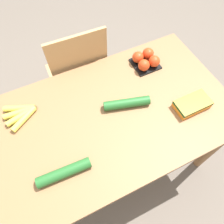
{
  "coord_description": "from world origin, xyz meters",
  "views": [
    {
      "loc": [
        -0.27,
        -0.55,
        1.82
      ],
      "look_at": [
        0.0,
        0.0,
        0.79
      ],
      "focal_mm": 35.0,
      "sensor_mm": 36.0,
      "label": 1
    }
  ],
  "objects_px": {
    "banana_bunch": "(21,114)",
    "cucumber_far": "(127,103)",
    "cucumber_near": "(64,172)",
    "tomato_pack": "(146,60)",
    "carrot_bag": "(192,104)",
    "chair": "(79,76)"
  },
  "relations": [
    {
      "from": "chair",
      "to": "carrot_bag",
      "type": "relative_size",
      "value": 4.93
    },
    {
      "from": "tomato_pack",
      "to": "cucumber_far",
      "type": "height_order",
      "value": "tomato_pack"
    },
    {
      "from": "chair",
      "to": "cucumber_far",
      "type": "xyz_separation_m",
      "value": [
        0.12,
        -0.54,
        0.29
      ]
    },
    {
      "from": "cucumber_near",
      "to": "cucumber_far",
      "type": "bearing_deg",
      "value": 25.5
    },
    {
      "from": "banana_bunch",
      "to": "cucumber_far",
      "type": "xyz_separation_m",
      "value": [
        0.55,
        -0.2,
        0.01
      ]
    },
    {
      "from": "tomato_pack",
      "to": "carrot_bag",
      "type": "relative_size",
      "value": 0.8
    },
    {
      "from": "chair",
      "to": "tomato_pack",
      "type": "height_order",
      "value": "chair"
    },
    {
      "from": "cucumber_near",
      "to": "tomato_pack",
      "type": "bearing_deg",
      "value": 32.02
    },
    {
      "from": "chair",
      "to": "cucumber_near",
      "type": "height_order",
      "value": "chair"
    },
    {
      "from": "cucumber_near",
      "to": "cucumber_far",
      "type": "xyz_separation_m",
      "value": [
        0.45,
        0.21,
        0.0
      ]
    },
    {
      "from": "carrot_bag",
      "to": "cucumber_far",
      "type": "height_order",
      "value": "cucumber_far"
    },
    {
      "from": "chair",
      "to": "banana_bunch",
      "type": "bearing_deg",
      "value": 39.91
    },
    {
      "from": "chair",
      "to": "banana_bunch",
      "type": "relative_size",
      "value": 5.3
    },
    {
      "from": "carrot_bag",
      "to": "tomato_pack",
      "type": "bearing_deg",
      "value": 100.5
    },
    {
      "from": "banana_bunch",
      "to": "cucumber_far",
      "type": "bearing_deg",
      "value": -19.89
    },
    {
      "from": "banana_bunch",
      "to": "tomato_pack",
      "type": "relative_size",
      "value": 1.16
    },
    {
      "from": "carrot_bag",
      "to": "cucumber_near",
      "type": "height_order",
      "value": "cucumber_near"
    },
    {
      "from": "cucumber_near",
      "to": "cucumber_far",
      "type": "distance_m",
      "value": 0.5
    },
    {
      "from": "chair",
      "to": "tomato_pack",
      "type": "xyz_separation_m",
      "value": [
        0.37,
        -0.32,
        0.31
      ]
    },
    {
      "from": "tomato_pack",
      "to": "cucumber_near",
      "type": "relative_size",
      "value": 0.6
    },
    {
      "from": "banana_bunch",
      "to": "tomato_pack",
      "type": "bearing_deg",
      "value": 1.9
    },
    {
      "from": "banana_bunch",
      "to": "carrot_bag",
      "type": "xyz_separation_m",
      "value": [
        0.88,
        -0.37,
        0.01
      ]
    }
  ]
}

